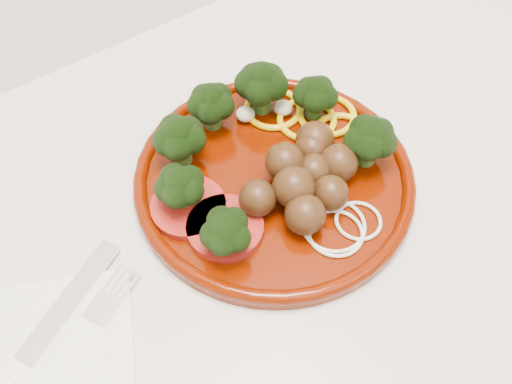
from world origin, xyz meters
TOP-DOWN VIEW (x-y plane):
  - counter at (0.00, 1.70)m, footprint 2.40×0.60m
  - plate at (-0.10, 1.72)m, footprint 0.28×0.28m
  - napkin at (-0.37, 1.67)m, footprint 0.21×0.21m

SIDE VIEW (x-z plane):
  - counter at x=0.00m, z-range 0.00..0.90m
  - napkin at x=-0.37m, z-range 0.90..0.90m
  - plate at x=-0.10m, z-range 0.89..0.96m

